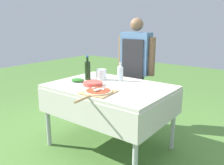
# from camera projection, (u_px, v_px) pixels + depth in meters

# --- Properties ---
(ground_plane) EXTENTS (12.00, 12.00, 0.00)m
(ground_plane) POSITION_uv_depth(u_px,v_px,m) (110.00, 146.00, 2.89)
(ground_plane) COLOR #517F38
(prep_table) EXTENTS (1.37, 0.97, 0.77)m
(prep_table) POSITION_uv_depth(u_px,v_px,m) (110.00, 93.00, 2.72)
(prep_table) COLOR beige
(prep_table) RESTS_ON ground
(person_cook) EXTENTS (0.57, 0.19, 1.53)m
(person_cook) POSITION_uv_depth(u_px,v_px,m) (136.00, 64.00, 3.30)
(person_cook) COLOR #4C4C51
(person_cook) RESTS_ON ground
(pizza_on_peel) EXTENTS (0.34, 0.54, 0.06)m
(pizza_on_peel) POSITION_uv_depth(u_px,v_px,m) (98.00, 92.00, 2.40)
(pizza_on_peel) COLOR tan
(pizza_on_peel) RESTS_ON prep_table
(oil_bottle) EXTENTS (0.07, 0.07, 0.30)m
(oil_bottle) POSITION_uv_depth(u_px,v_px,m) (88.00, 70.00, 2.95)
(oil_bottle) COLOR black
(oil_bottle) RESTS_ON prep_table
(water_bottle) EXTENTS (0.07, 0.07, 0.23)m
(water_bottle) POSITION_uv_depth(u_px,v_px,m) (120.00, 72.00, 2.89)
(water_bottle) COLOR silver
(water_bottle) RESTS_ON prep_table
(herb_container) EXTENTS (0.22, 0.19, 0.04)m
(herb_container) POSITION_uv_depth(u_px,v_px,m) (78.00, 80.00, 2.85)
(herb_container) COLOR silver
(herb_container) RESTS_ON prep_table
(mixing_tub) EXTENTS (0.13, 0.13, 0.13)m
(mixing_tub) POSITION_uv_depth(u_px,v_px,m) (101.00, 75.00, 2.95)
(mixing_tub) COLOR silver
(mixing_tub) RESTS_ON prep_table
(plate_stack) EXTENTS (0.22, 0.22, 0.04)m
(plate_stack) POSITION_uv_depth(u_px,v_px,m) (93.00, 84.00, 2.70)
(plate_stack) COLOR #DB4C42
(plate_stack) RESTS_ON prep_table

